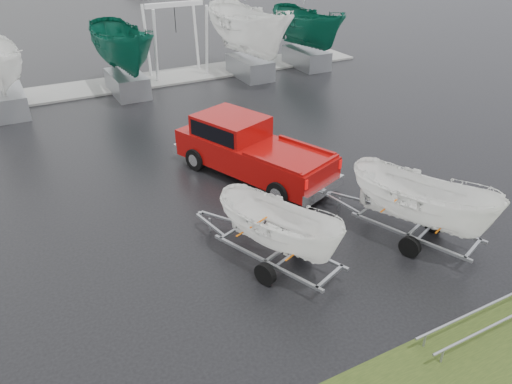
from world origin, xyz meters
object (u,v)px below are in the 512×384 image
object	(u,v)px
trailer_hitched	(430,159)
trailer_parked	(281,189)
boat_hoist	(176,30)
pickup_truck	(246,147)

from	to	relation	value
trailer_hitched	trailer_parked	xyz separation A→B (m)	(-4.08, 0.84, -0.25)
trailer_parked	trailer_hitched	bearing A→B (deg)	-32.91
trailer_hitched	boat_hoist	size ratio (longest dim) A/B	1.17
pickup_truck	boat_hoist	bearing A→B (deg)	59.48
trailer_hitched	boat_hoist	bearing A→B (deg)	69.53
trailer_parked	boat_hoist	size ratio (longest dim) A/B	1.05
boat_hoist	pickup_truck	bearing A→B (deg)	-99.81
trailer_parked	boat_hoist	distance (m)	18.71
pickup_truck	trailer_parked	size ratio (longest dim) A/B	1.48
trailer_hitched	boat_hoist	world-z (taller)	trailer_hitched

